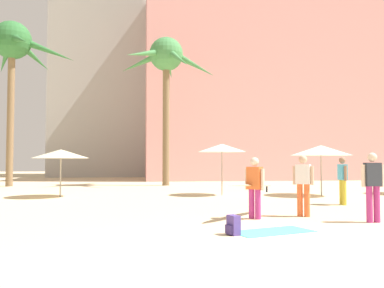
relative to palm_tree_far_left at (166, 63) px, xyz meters
name	(u,v)px	position (x,y,z in m)	size (l,w,h in m)	color
ground	(259,255)	(0.37, -19.79, -8.17)	(120.00, 120.00, 0.00)	beige
hotel_pink	(253,85)	(9.00, 10.57, 0.75)	(20.43, 11.36, 17.85)	pink
hotel_tower_gray	(118,62)	(-4.37, 19.95, 4.98)	(13.26, 11.13, 26.31)	#A8A8A3
palm_tree_far_left	(166,63)	(0.00, 0.00, 0.00)	(6.53, 6.74, 9.89)	brown
palm_tree_left	(12,49)	(-9.93, 0.28, 0.68)	(7.78, 7.52, 10.63)	brown
cafe_umbrella_0	(321,150)	(6.66, -8.80, -6.08)	(2.77, 2.77, 2.33)	gray
cafe_umbrella_3	(61,154)	(-5.16, -7.99, -6.26)	(2.53, 2.53, 2.11)	gray
cafe_umbrella_4	(222,148)	(2.16, -7.95, -5.96)	(2.27, 2.27, 2.40)	gray
beach_towel	(272,231)	(1.32, -17.69, -8.17)	(1.83, 0.88, 0.01)	#4CC6D6
backpack	(233,225)	(0.36, -17.96, -7.97)	(0.31, 0.34, 0.42)	#4A3883
person_near_right	(253,185)	(1.50, -15.56, -7.26)	(2.07, 2.36, 1.68)	#B7337F
person_near_left	(343,179)	(5.67, -12.64, -7.22)	(0.26, 0.61, 1.73)	gold
person_far_left	(303,183)	(3.01, -15.40, -7.21)	(0.54, 0.44, 1.75)	orange
person_mid_center	(373,184)	(4.35, -16.70, -7.18)	(0.60, 0.25, 1.80)	#B7337F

